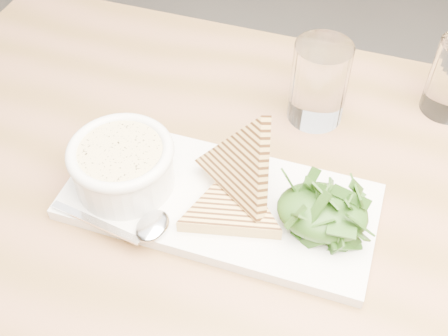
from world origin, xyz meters
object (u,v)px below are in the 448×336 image
(platter, at_px, (220,202))
(glass_near, at_px, (319,83))
(soup_bowl, at_px, (124,169))
(table_top, at_px, (284,246))

(platter, distance_m, glass_near, 0.22)
(platter, distance_m, soup_bowl, 0.13)
(table_top, height_order, soup_bowl, soup_bowl)
(glass_near, bearing_deg, platter, -113.55)
(table_top, height_order, glass_near, glass_near)
(table_top, relative_size, soup_bowl, 9.76)
(platter, bearing_deg, glass_near, 66.45)
(table_top, distance_m, glass_near, 0.24)
(soup_bowl, bearing_deg, table_top, -4.67)
(soup_bowl, distance_m, glass_near, 0.29)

